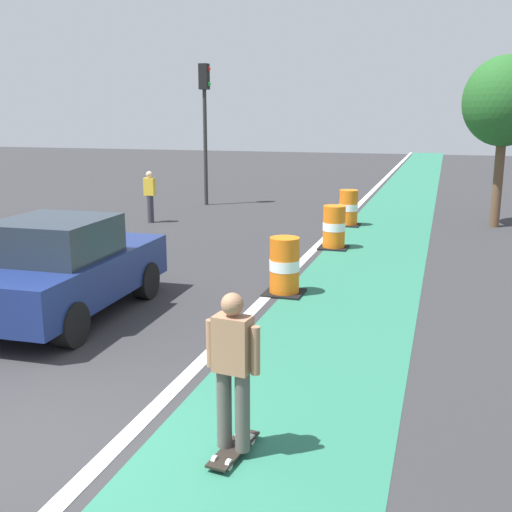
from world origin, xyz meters
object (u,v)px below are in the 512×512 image
at_px(skateboarder_on_lane, 233,370).
at_px(street_tree_sidewalk, 505,102).
at_px(traffic_barrel_back, 348,208).
at_px(parked_sedan_nearest, 64,269).
at_px(pedestrian_crossing, 150,195).
at_px(traffic_barrel_front, 284,267).
at_px(traffic_light_corner, 205,109).
at_px(traffic_barrel_mid, 334,228).

bearing_deg(skateboarder_on_lane, street_tree_sidewalk, 76.96).
relative_size(traffic_barrel_back, street_tree_sidewalk, 0.22).
xyz_separation_m(parked_sedan_nearest, pedestrian_crossing, (-2.83, 8.82, 0.03)).
height_order(traffic_barrel_front, traffic_barrel_back, same).
height_order(skateboarder_on_lane, traffic_light_corner, traffic_light_corner).
height_order(traffic_barrel_front, street_tree_sidewalk, street_tree_sidewalk).
relative_size(traffic_barrel_back, traffic_light_corner, 0.21).
xyz_separation_m(parked_sedan_nearest, traffic_barrel_front, (3.16, 2.38, -0.30)).
height_order(skateboarder_on_lane, parked_sedan_nearest, parked_sedan_nearest).
bearing_deg(skateboarder_on_lane, traffic_barrel_mid, 94.37).
relative_size(parked_sedan_nearest, traffic_light_corner, 0.81).
relative_size(skateboarder_on_lane, traffic_barrel_mid, 1.55).
bearing_deg(traffic_barrel_front, skateboarder_on_lane, -80.58).
bearing_deg(pedestrian_crossing, traffic_barrel_front, -47.07).
relative_size(parked_sedan_nearest, traffic_barrel_front, 3.81).
bearing_deg(parked_sedan_nearest, street_tree_sidewalk, 56.33).
height_order(traffic_barrel_front, traffic_light_corner, traffic_light_corner).
bearing_deg(traffic_barrel_mid, parked_sedan_nearest, -116.48).
xyz_separation_m(skateboarder_on_lane, traffic_barrel_mid, (-0.76, 9.99, -0.38)).
distance_m(traffic_light_corner, pedestrian_crossing, 4.93).
bearing_deg(traffic_barrel_front, traffic_barrel_mid, 87.66).
relative_size(pedestrian_crossing, street_tree_sidewalk, 0.32).
relative_size(skateboarder_on_lane, parked_sedan_nearest, 0.41).
bearing_deg(traffic_barrel_mid, skateboarder_on_lane, -85.63).
height_order(parked_sedan_nearest, traffic_light_corner, traffic_light_corner).
height_order(traffic_barrel_back, traffic_light_corner, traffic_light_corner).
bearing_deg(traffic_barrel_mid, traffic_light_corner, 133.40).
bearing_deg(street_tree_sidewalk, traffic_barrel_back, -165.66).
bearing_deg(street_tree_sidewalk, traffic_barrel_mid, -132.52).
bearing_deg(traffic_barrel_back, parked_sedan_nearest, -107.50).
height_order(pedestrian_crossing, street_tree_sidewalk, street_tree_sidewalk).
bearing_deg(parked_sedan_nearest, traffic_light_corner, 101.29).
bearing_deg(traffic_light_corner, traffic_barrel_back, -26.48).
height_order(skateboarder_on_lane, traffic_barrel_back, skateboarder_on_lane).
relative_size(traffic_barrel_front, pedestrian_crossing, 0.68).
bearing_deg(traffic_barrel_mid, traffic_barrel_front, -92.34).
height_order(parked_sedan_nearest, street_tree_sidewalk, street_tree_sidewalk).
bearing_deg(parked_sedan_nearest, traffic_barrel_back, 72.50).
relative_size(traffic_barrel_back, pedestrian_crossing, 0.68).
relative_size(traffic_barrel_front, street_tree_sidewalk, 0.22).
distance_m(traffic_barrel_front, pedestrian_crossing, 8.81).
bearing_deg(pedestrian_crossing, parked_sedan_nearest, -72.20).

